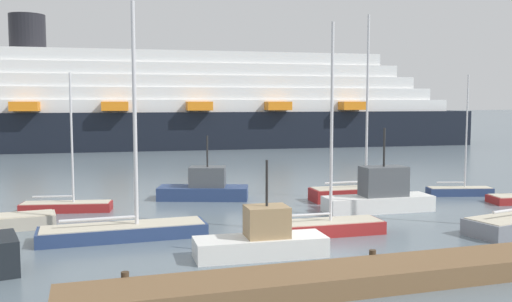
% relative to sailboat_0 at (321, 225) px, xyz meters
% --- Properties ---
extents(ground_plane, '(600.00, 600.00, 0.00)m').
position_rel_sailboat_0_xyz_m(ground_plane, '(-0.60, -2.73, -0.43)').
color(ground_plane, slate).
extents(dock_pier, '(20.76, 2.36, 0.81)m').
position_rel_sailboat_0_xyz_m(dock_pier, '(-0.60, -6.85, -0.10)').
color(dock_pier, brown).
rests_on(dock_pier, ground_plane).
extents(sailboat_0, '(5.65, 1.84, 9.33)m').
position_rel_sailboat_0_xyz_m(sailboat_0, '(0.00, 0.00, 0.00)').
color(sailboat_0, maroon).
rests_on(sailboat_0, ground_plane).
extents(sailboat_3, '(5.91, 1.86, 10.97)m').
position_rel_sailboat_0_xyz_m(sailboat_3, '(5.66, 7.30, 0.10)').
color(sailboat_3, maroon).
rests_on(sailboat_3, ground_plane).
extents(sailboat_4, '(4.14, 2.05, 7.54)m').
position_rel_sailboat_0_xyz_m(sailboat_4, '(12.48, 6.86, -0.06)').
color(sailboat_4, navy).
rests_on(sailboat_4, ground_plane).
extents(sailboat_6, '(7.10, 1.89, 10.09)m').
position_rel_sailboat_0_xyz_m(sailboat_6, '(-8.45, 1.81, 0.04)').
color(sailboat_6, navy).
rests_on(sailboat_6, ground_plane).
extents(sailboat_7, '(4.87, 2.14, 7.41)m').
position_rel_sailboat_0_xyz_m(sailboat_7, '(-10.98, 8.76, -0.07)').
color(sailboat_7, maroon).
rests_on(sailboat_7, ground_plane).
extents(fishing_boat_0, '(5.98, 1.98, 4.49)m').
position_rel_sailboat_0_xyz_m(fishing_boat_0, '(5.13, 3.86, 0.44)').
color(fishing_boat_0, white).
rests_on(fishing_boat_0, ground_plane).
extents(fishing_boat_1, '(5.69, 3.53, 3.85)m').
position_rel_sailboat_0_xyz_m(fishing_boat_1, '(-3.12, 10.27, 0.27)').
color(fishing_boat_1, navy).
rests_on(fishing_boat_1, ground_plane).
extents(fishing_boat_3, '(5.10, 1.90, 3.70)m').
position_rel_sailboat_0_xyz_m(fishing_boat_3, '(-3.60, -2.61, 0.22)').
color(fishing_boat_3, white).
rests_on(fishing_boat_3, ground_plane).
extents(cruise_ship, '(84.15, 17.86, 16.29)m').
position_rel_sailboat_0_xyz_m(cruise_ship, '(-1.35, 49.57, 4.81)').
color(cruise_ship, black).
rests_on(cruise_ship, ground_plane).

